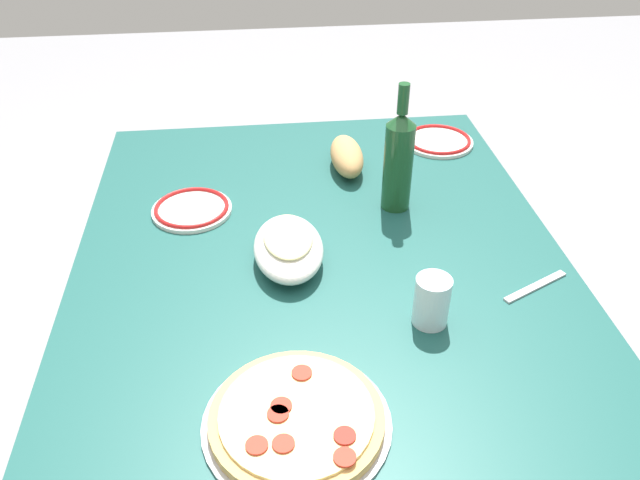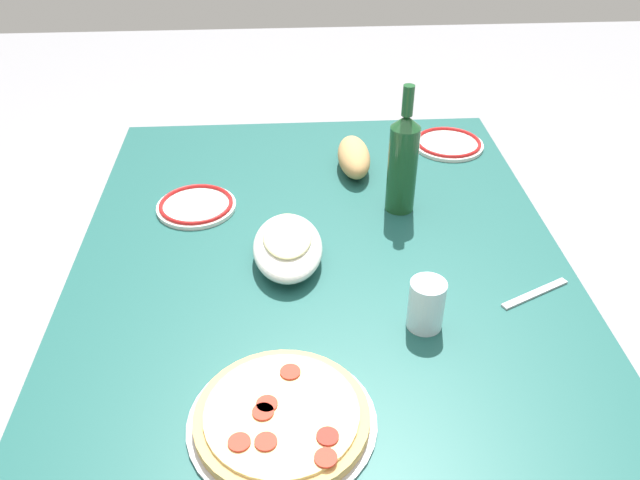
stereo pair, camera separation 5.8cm
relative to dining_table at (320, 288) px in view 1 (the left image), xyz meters
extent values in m
plane|color=gray|center=(0.00, 0.00, -0.64)|extent=(8.00, 8.00, 0.00)
cube|color=#194C47|center=(0.00, 0.00, 0.09)|extent=(1.33, 1.08, 0.03)
cylinder|color=#33302D|center=(-0.60, -0.48, -0.28)|extent=(0.07, 0.07, 0.72)
cylinder|color=#33302D|center=(-0.60, 0.48, -0.28)|extent=(0.07, 0.07, 0.72)
cylinder|color=#B7B7BC|center=(0.47, -0.09, 0.11)|extent=(0.31, 0.31, 0.01)
cylinder|color=tan|center=(0.47, -0.09, 0.12)|extent=(0.29, 0.29, 0.02)
cylinder|color=#EFD684|center=(0.47, -0.09, 0.13)|extent=(0.25, 0.25, 0.01)
cylinder|color=maroon|center=(0.52, -0.02, 0.14)|extent=(0.04, 0.04, 0.00)
cylinder|color=#B22D1E|center=(0.53, -0.12, 0.14)|extent=(0.04, 0.04, 0.00)
cylinder|color=#B22D1E|center=(0.56, -0.03, 0.14)|extent=(0.04, 0.04, 0.00)
cylinder|color=#B22D1E|center=(0.47, -0.12, 0.14)|extent=(0.04, 0.04, 0.00)
cylinder|color=#B22D1E|center=(0.45, -0.11, 0.14)|extent=(0.04, 0.04, 0.00)
cylinder|color=#B22D1E|center=(0.39, -0.07, 0.14)|extent=(0.04, 0.04, 0.00)
cylinder|color=#B22D1E|center=(0.52, -0.16, 0.14)|extent=(0.04, 0.04, 0.00)
ellipsoid|color=white|center=(0.03, -0.07, 0.14)|extent=(0.24, 0.15, 0.07)
ellipsoid|color=#AD2819|center=(0.03, -0.07, 0.15)|extent=(0.20, 0.12, 0.03)
ellipsoid|color=beige|center=(0.03, -0.07, 0.17)|extent=(0.17, 0.10, 0.02)
cylinder|color=#194723|center=(-0.17, 0.20, 0.22)|extent=(0.07, 0.07, 0.22)
cone|color=#194723|center=(-0.17, 0.20, 0.34)|extent=(0.07, 0.07, 0.03)
cylinder|color=#194723|center=(-0.17, 0.20, 0.39)|extent=(0.03, 0.03, 0.07)
cylinder|color=silver|center=(0.25, 0.18, 0.16)|extent=(0.07, 0.07, 0.10)
cylinder|color=white|center=(-0.48, 0.40, 0.11)|extent=(0.20, 0.20, 0.01)
torus|color=red|center=(-0.48, 0.40, 0.12)|extent=(0.19, 0.19, 0.01)
cylinder|color=white|center=(-0.19, -0.29, 0.11)|extent=(0.19, 0.19, 0.01)
torus|color=red|center=(-0.19, -0.29, 0.12)|extent=(0.18, 0.18, 0.01)
ellipsoid|color=tan|center=(-0.36, 0.11, 0.15)|extent=(0.20, 0.08, 0.08)
cube|color=#B7B7BC|center=(0.18, 0.43, 0.11)|extent=(0.09, 0.16, 0.00)
camera|label=1|loc=(1.14, -0.13, 0.96)|focal=35.88mm
camera|label=2|loc=(1.14, -0.07, 0.96)|focal=35.88mm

